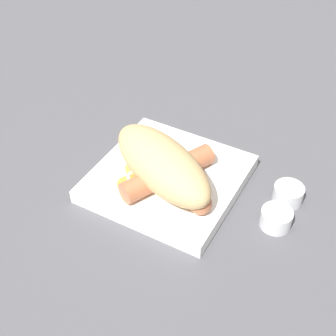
{
  "coord_description": "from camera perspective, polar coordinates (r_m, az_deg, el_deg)",
  "views": [
    {
      "loc": [
        -0.24,
        0.43,
        0.48
      ],
      "look_at": [
        0.0,
        0.0,
        0.03
      ],
      "focal_mm": 50.0,
      "sensor_mm": 36.0,
      "label": 1
    }
  ],
  "objects": [
    {
      "name": "ground_plane",
      "position": [
        0.69,
        0.0,
        -1.93
      ],
      "size": [
        3.0,
        3.0,
        0.0
      ],
      "primitive_type": "plane",
      "color": "#4C4C51"
    },
    {
      "name": "sausage",
      "position": [
        0.65,
        0.02,
        -0.61
      ],
      "size": [
        0.16,
        0.14,
        0.03
      ],
      "color": "#B26642",
      "rests_on": "food_tray"
    },
    {
      "name": "food_tray",
      "position": [
        0.68,
        0.0,
        -1.29
      ],
      "size": [
        0.2,
        0.2,
        0.02
      ],
      "color": "white",
      "rests_on": "ground_plane"
    },
    {
      "name": "condiment_cup_near",
      "position": [
        0.64,
        13.06,
        -6.0
      ],
      "size": [
        0.04,
        0.04,
        0.03
      ],
      "color": "silver",
      "rests_on": "ground_plane"
    },
    {
      "name": "condiment_cup_far",
      "position": [
        0.68,
        14.42,
        -3.17
      ],
      "size": [
        0.04,
        0.04,
        0.03
      ],
      "color": "silver",
      "rests_on": "ground_plane"
    },
    {
      "name": "pickled_veggies",
      "position": [
        0.66,
        -3.97,
        -1.26
      ],
      "size": [
        0.07,
        0.08,
        0.01
      ],
      "color": "orange",
      "rests_on": "food_tray"
    },
    {
      "name": "bread_roll",
      "position": [
        0.64,
        -0.6,
        0.46
      ],
      "size": [
        0.21,
        0.15,
        0.06
      ],
      "color": "tan",
      "rests_on": "food_tray"
    }
  ]
}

